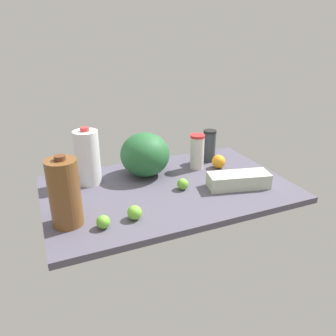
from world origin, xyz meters
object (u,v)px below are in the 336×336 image
egg_carton (239,180)px  lime_by_jug (103,222)px  milk_jug (88,157)px  watermelon (145,155)px  orange_loose (219,162)px  shaker_bottle (209,146)px  tumbler_cup (197,152)px  lime_far_back (135,213)px  lime_beside_bowl (183,184)px  chocolate_milk_jug (65,193)px

egg_carton → lime_by_jug: size_ratio=5.53×
milk_jug → watermelon: (-29.36, 2.08, -2.20)cm
watermelon → orange_loose: (-41.00, 7.17, -7.78)cm
watermelon → shaker_bottle: bearing=-173.9°
tumbler_cup → lime_far_back: (48.51, 37.66, -6.75)cm
orange_loose → lime_far_back: orange_loose is taller
milk_jug → orange_loose: bearing=172.5°
lime_by_jug → tumbler_cup: bearing=-147.7°
milk_jug → shaker_bottle: (-70.67, -2.31, -4.35)cm
shaker_bottle → watermelon: bearing=6.1°
tumbler_cup → milk_jug: bearing=-4.6°
lime_far_back → lime_by_jug: size_ratio=1.11×
milk_jug → shaker_bottle: 70.84cm
lime_beside_bowl → lime_far_back: bearing=29.4°
watermelon → lime_beside_bowl: bearing=114.9°
shaker_bottle → watermelon: size_ratio=0.72×
egg_carton → lime_by_jug: (69.69, 9.80, -0.90)cm
orange_loose → lime_by_jug: 81.08cm
tumbler_cup → orange_loose: tumbler_cup is taller
shaker_bottle → lime_far_back: shaker_bottle is taller
lime_by_jug → lime_beside_bowl: bearing=-157.1°
egg_carton → lime_beside_bowl: 27.78cm
tumbler_cup → orange_loose: size_ratio=2.59×
milk_jug → tumbler_cup: 59.21cm
tumbler_cup → egg_carton: tumbler_cup is taller
watermelon → orange_loose: size_ratio=3.43×
tumbler_cup → lime_beside_bowl: (18.61, 20.82, -7.01)cm
milk_jug → orange_loose: milk_jug is taller
egg_carton → orange_loose: 25.07cm
milk_jug → shaker_bottle: size_ratio=1.55×
shaker_bottle → chocolate_milk_jug: size_ratio=0.64×
milk_jug → egg_carton: 75.59cm
lime_by_jug → lime_beside_bowl: (-43.24, -18.29, 0.05)cm
egg_carton → chocolate_milk_jug: chocolate_milk_jug is taller
tumbler_cup → shaker_bottle: tumbler_cup is taller
watermelon → lime_by_jug: (32.32, 41.77, -8.82)cm
lime_far_back → orange_loose: bearing=-151.1°
orange_loose → lime_far_back: bearing=28.9°
shaker_bottle → egg_carton: size_ratio=0.62×
chocolate_milk_jug → lime_by_jug: 18.66cm
tumbler_cup → shaker_bottle: 13.73cm
milk_jug → orange_loose: 71.66cm
milk_jug → egg_carton: milk_jug is taller
chocolate_milk_jug → lime_far_back: bearing=164.5°
lime_beside_bowl → watermelon: bearing=-65.1°
lime_beside_bowl → egg_carton: bearing=162.2°
lime_beside_bowl → chocolate_milk_jug: bearing=10.0°
chocolate_milk_jug → lime_far_back: 28.69cm
chocolate_milk_jug → lime_beside_bowl: chocolate_milk_jug is taller
chocolate_milk_jug → orange_loose: bearing=-163.1°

